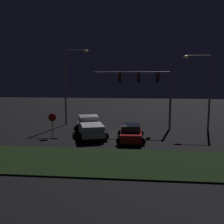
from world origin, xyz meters
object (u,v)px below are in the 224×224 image
(stop_sign, at_px, (52,120))
(street_lamp_right, at_px, (204,82))
(pickup_truck, at_px, (90,126))
(traffic_signal_gantry, at_px, (148,84))
(car_sedan, at_px, (131,133))
(street_lamp_left, at_px, (70,78))

(stop_sign, bearing_deg, street_lamp_right, 16.61)
(stop_sign, bearing_deg, pickup_truck, 9.15)
(pickup_truck, distance_m, street_lamp_right, 12.69)
(pickup_truck, distance_m, traffic_signal_gantry, 7.75)
(traffic_signal_gantry, xyz_separation_m, stop_sign, (-9.03, -4.34, -3.34))
(car_sedan, xyz_separation_m, street_lamp_left, (-7.24, 6.92, 4.76))
(pickup_truck, xyz_separation_m, street_lamp_right, (11.38, 3.87, 4.05))
(street_lamp_left, relative_size, street_lamp_right, 1.10)
(pickup_truck, relative_size, street_lamp_right, 0.72)
(pickup_truck, height_order, street_lamp_left, street_lamp_left)
(car_sedan, xyz_separation_m, stop_sign, (-7.43, 0.91, 0.82))
(street_lamp_right, bearing_deg, stop_sign, -163.39)
(street_lamp_right, distance_m, stop_sign, 15.92)
(car_sedan, xyz_separation_m, traffic_signal_gantry, (1.60, 5.25, 4.16))
(pickup_truck, relative_size, street_lamp_left, 0.66)
(street_lamp_left, bearing_deg, car_sedan, -43.68)
(traffic_signal_gantry, xyz_separation_m, street_lamp_left, (-8.85, 1.67, 0.60))
(traffic_signal_gantry, bearing_deg, street_lamp_right, 0.96)
(pickup_truck, relative_size, car_sedan, 1.29)
(street_lamp_right, bearing_deg, street_lamp_left, 173.90)
(pickup_truck, xyz_separation_m, street_lamp_left, (-3.31, 5.44, 4.50))
(traffic_signal_gantry, bearing_deg, car_sedan, -106.98)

